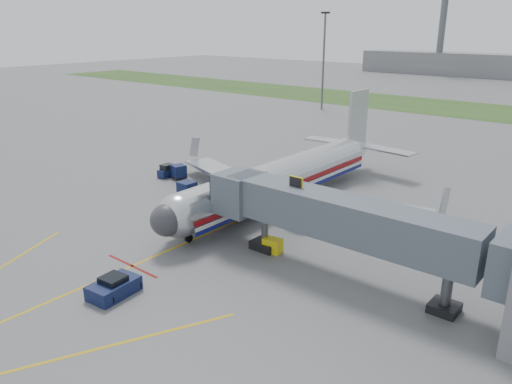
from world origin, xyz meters
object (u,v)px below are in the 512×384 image
Objects in this scene: pushback_tug at (114,287)px; ramp_worker at (198,204)px; baggage_tug at (167,171)px; belt_loader at (224,207)px; airliner at (282,178)px.

pushback_tug is 2.37× the size of ramp_worker.
baggage_tug reaches higher than pushback_tug.
baggage_tug reaches higher than ramp_worker.
baggage_tug is 14.58m from belt_loader.
pushback_tug is 1.57× the size of baggage_tug.
airliner is at bearing 96.62° from pushback_tug.
airliner is 16.53m from baggage_tug.
belt_loader is (-5.14, 16.52, -0.01)m from pushback_tug.
airliner is 7.00m from belt_loader.
airliner is 9.87× the size of pushback_tug.
airliner reaches higher than ramp_worker.
baggage_tug is at bearing 161.66° from belt_loader.
baggage_tug is 0.48× the size of belt_loader.
belt_loader is at bearing -111.99° from airliner.
belt_loader is at bearing 107.28° from pushback_tug.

